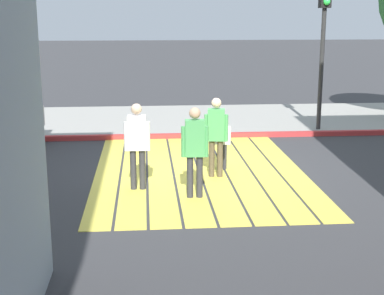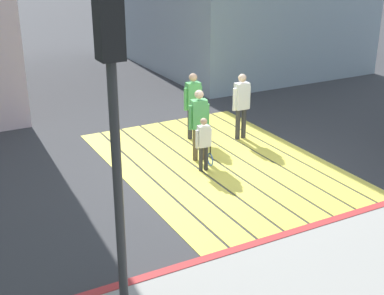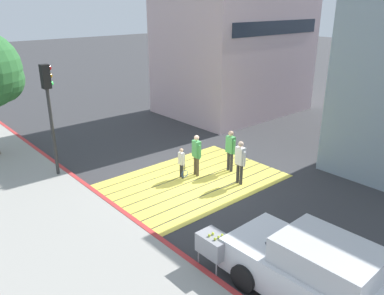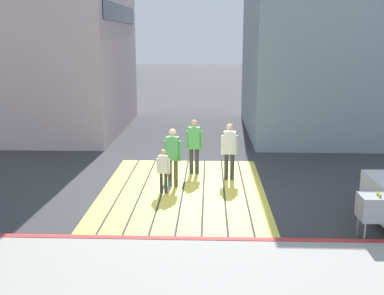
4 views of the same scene
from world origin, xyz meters
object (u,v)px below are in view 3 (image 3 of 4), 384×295
object	(u,v)px
pedestrian_adult_trailing	(196,152)
pedestrian_child_with_racket	(182,162)
car_parked_near_curb	(320,275)
tennis_ball_cart	(214,244)
pedestrian_adult_lead	(240,160)
pedestrian_adult_side	(230,148)
traffic_light_corner	(49,98)

from	to	relation	value
pedestrian_adult_trailing	pedestrian_child_with_racket	xyz separation A→B (m)	(-0.57, 0.19, -0.29)
car_parked_near_curb	tennis_ball_cart	world-z (taller)	car_parked_near_curb
car_parked_near_curb	pedestrian_adult_trailing	bearing A→B (deg)	70.19
pedestrian_adult_lead	pedestrian_adult_trailing	distance (m)	1.72
tennis_ball_cart	pedestrian_child_with_racket	world-z (taller)	pedestrian_child_with_racket
tennis_ball_cart	pedestrian_adult_lead	world-z (taller)	pedestrian_adult_lead
car_parked_near_curb	pedestrian_adult_side	size ratio (longest dim) A/B	2.62
car_parked_near_curb	traffic_light_corner	distance (m)	10.54
car_parked_near_curb	pedestrian_adult_trailing	size ratio (longest dim) A/B	2.66
pedestrian_adult_lead	pedestrian_adult_side	world-z (taller)	pedestrian_adult_side
traffic_light_corner	pedestrian_adult_lead	xyz separation A→B (m)	(4.72, -4.97, -2.08)
traffic_light_corner	pedestrian_adult_lead	distance (m)	7.16
pedestrian_adult_side	pedestrian_child_with_racket	xyz separation A→B (m)	(-1.84, 0.73, -0.30)
pedestrian_child_with_racket	pedestrian_adult_lead	bearing A→B (deg)	-54.33
traffic_light_corner	pedestrian_adult_side	world-z (taller)	traffic_light_corner
traffic_light_corner	pedestrian_child_with_racket	xyz separation A→B (m)	(3.45, -3.20, -2.37)
pedestrian_adult_trailing	tennis_ball_cart	bearing A→B (deg)	-127.10
traffic_light_corner	pedestrian_adult_side	xyz separation A→B (m)	(5.29, -3.94, -2.07)
pedestrian_adult_lead	pedestrian_child_with_racket	size ratio (longest dim) A/B	1.38
tennis_ball_cart	pedestrian_adult_side	world-z (taller)	pedestrian_adult_side
car_parked_near_curb	pedestrian_adult_lead	distance (m)	6.07
pedestrian_adult_lead	pedestrian_adult_side	size ratio (longest dim) A/B	0.99
pedestrian_adult_lead	pedestrian_adult_trailing	xyz separation A→B (m)	(-0.70, 1.57, -0.01)
car_parked_near_curb	tennis_ball_cart	bearing A→B (deg)	110.96
car_parked_near_curb	traffic_light_corner	bearing A→B (deg)	98.84
pedestrian_adult_trailing	pedestrian_child_with_racket	size ratio (longest dim) A/B	1.37
car_parked_near_curb	pedestrian_adult_lead	size ratio (longest dim) A/B	2.63
pedestrian_adult_lead	pedestrian_adult_trailing	bearing A→B (deg)	114.00
pedestrian_adult_side	pedestrian_child_with_racket	size ratio (longest dim) A/B	1.39
traffic_light_corner	tennis_ball_cart	distance (m)	8.18
car_parked_near_curb	pedestrian_adult_lead	bearing A→B (deg)	58.87
car_parked_near_curb	pedestrian_adult_side	xyz separation A→B (m)	(3.71, 6.22, 0.23)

